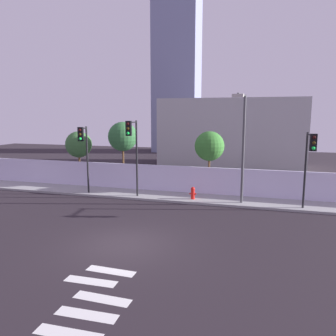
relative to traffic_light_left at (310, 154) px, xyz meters
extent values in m
plane|color=black|center=(-7.92, -6.71, -3.35)|extent=(80.00, 80.00, 0.00)
cube|color=#959595|center=(-7.92, 1.49, -3.27)|extent=(36.00, 2.40, 0.15)
cube|color=silver|center=(-7.92, 2.78, -2.30)|extent=(36.00, 0.18, 1.80)
cube|color=silver|center=(-6.92, -12.51, -3.35)|extent=(1.81, 0.49, 0.01)
cube|color=silver|center=(-6.89, -11.66, -3.35)|extent=(1.81, 0.49, 0.01)
cube|color=silver|center=(-6.85, -10.81, -3.35)|extent=(1.81, 0.48, 0.01)
cube|color=silver|center=(-7.71, -9.96, -3.35)|extent=(1.81, 0.48, 0.01)
cube|color=silver|center=(-7.39, -9.11, -3.35)|extent=(1.81, 0.49, 0.01)
cylinder|color=black|center=(-0.07, 0.84, -1.03)|extent=(0.12, 0.12, 4.34)
cylinder|color=black|center=(-0.01, 0.09, 1.04)|extent=(0.20, 1.49, 0.08)
cube|color=black|center=(0.05, -0.65, 0.69)|extent=(0.36, 0.23, 0.90)
sphere|color=black|center=(0.06, -0.77, 0.96)|extent=(0.18, 0.18, 0.18)
sphere|color=#33260A|center=(0.06, -0.77, 0.68)|extent=(0.18, 0.18, 0.18)
sphere|color=#19F24C|center=(0.06, -0.77, 0.40)|extent=(0.18, 0.18, 0.18)
cylinder|color=black|center=(-10.27, 0.84, -0.73)|extent=(0.12, 0.12, 4.94)
cylinder|color=black|center=(-10.26, 0.19, 1.64)|extent=(0.10, 1.30, 0.08)
cube|color=black|center=(-10.25, -0.47, 1.29)|extent=(0.34, 0.20, 0.90)
sphere|color=black|center=(-10.25, -0.59, 1.56)|extent=(0.18, 0.18, 0.18)
sphere|color=#33260A|center=(-10.25, -0.59, 1.28)|extent=(0.18, 0.18, 0.18)
sphere|color=#19F24C|center=(-10.25, -0.59, 1.00)|extent=(0.18, 0.18, 0.18)
cylinder|color=black|center=(-13.87, 0.84, -0.94)|extent=(0.12, 0.12, 4.52)
cylinder|color=black|center=(-13.77, 0.31, 1.22)|extent=(0.28, 1.08, 0.08)
cube|color=black|center=(-13.67, -0.22, 0.87)|extent=(0.37, 0.26, 0.90)
sphere|color=black|center=(-13.65, -0.34, 1.14)|extent=(0.18, 0.18, 0.18)
sphere|color=#33260A|center=(-13.65, -0.34, 0.86)|extent=(0.18, 0.18, 0.18)
sphere|color=#19F24C|center=(-13.65, -0.34, 0.58)|extent=(0.18, 0.18, 0.18)
cylinder|color=#4C4C51|center=(-3.55, 1.04, 0.03)|extent=(0.16, 0.16, 6.45)
cylinder|color=#4C4C51|center=(-3.68, -0.01, 3.20)|extent=(0.35, 2.11, 0.10)
cube|color=beige|center=(-3.80, -1.06, 3.10)|extent=(0.62, 0.31, 0.16)
cylinder|color=red|center=(-6.58, 1.05, -2.89)|extent=(0.24, 0.24, 0.61)
sphere|color=red|center=(-6.58, 1.05, -2.55)|extent=(0.26, 0.26, 0.26)
cylinder|color=red|center=(-6.75, 1.05, -2.86)|extent=(0.10, 0.09, 0.09)
cylinder|color=red|center=(-6.41, 1.05, -2.86)|extent=(0.10, 0.09, 0.09)
cylinder|color=brown|center=(-16.21, 3.67, -2.05)|extent=(0.15, 0.15, 2.60)
sphere|color=#356432|center=(-16.21, 3.67, -0.19)|extent=(2.03, 2.03, 2.03)
cylinder|color=brown|center=(-12.48, 3.67, -1.73)|extent=(0.15, 0.15, 3.24)
sphere|color=#2E6635|center=(-12.48, 3.67, 0.49)|extent=(2.18, 2.18, 2.18)
cylinder|color=brown|center=(-5.99, 3.67, -1.98)|extent=(0.15, 0.15, 2.74)
sphere|color=#367A2E|center=(-5.99, 3.67, -0.05)|extent=(2.06, 2.06, 2.06)
cube|color=#B1B1B1|center=(-5.75, 16.78, 0.19)|extent=(14.75, 6.00, 7.07)
cube|color=gray|center=(-14.91, 28.78, 7.87)|extent=(6.30, 5.00, 22.44)
camera|label=1|loc=(-2.39, -19.10, 2.13)|focal=35.50mm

